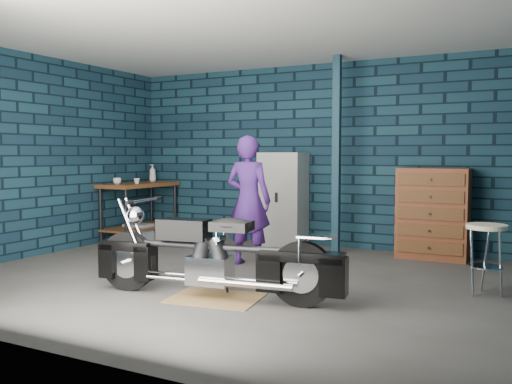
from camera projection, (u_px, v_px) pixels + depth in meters
ground at (230, 279)px, 5.96m from camera, size 6.00×6.00×0.00m
room_walls at (253, 108)px, 6.32m from camera, size 6.02×5.01×2.71m
support_post at (336, 156)px, 7.35m from camera, size 0.10×0.10×2.70m
workbench at (140, 211)px, 8.70m from camera, size 0.60×1.40×0.91m
drip_mat at (215, 298)px, 5.15m from camera, size 0.92×0.74×0.01m
motorcycle at (215, 250)px, 5.11m from camera, size 2.18×0.86×0.94m
person at (249, 201)px, 6.67m from camera, size 0.60×0.40×1.60m
storage_bin at (138, 232)px, 8.66m from camera, size 0.41×0.29×0.26m
locker at (283, 199)px, 8.06m from camera, size 0.65×0.46×1.39m
tool_chest at (433, 213)px, 7.09m from camera, size 0.89×0.50×1.19m
shop_stool at (486, 260)px, 5.25m from camera, size 0.50×0.50×0.69m
cup_a at (117, 181)px, 8.29m from camera, size 0.15×0.15×0.10m
cup_b at (137, 181)px, 8.41m from camera, size 0.11×0.11×0.09m
bottle at (153, 173)px, 9.16m from camera, size 0.15×0.15×0.29m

